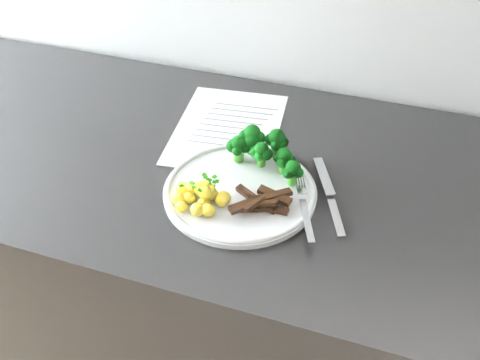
% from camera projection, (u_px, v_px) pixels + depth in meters
% --- Properties ---
extents(counter, '(2.44, 0.61, 0.92)m').
position_uv_depth(counter, '(236.00, 318.00, 1.24)').
color(counter, black).
rests_on(counter, ground).
extents(recipe_paper, '(0.23, 0.31, 0.00)m').
position_uv_depth(recipe_paper, '(228.00, 128.00, 1.04)').
color(recipe_paper, silver).
rests_on(recipe_paper, counter).
extents(plate, '(0.26, 0.26, 0.01)m').
position_uv_depth(plate, '(240.00, 190.00, 0.89)').
color(plate, silver).
rests_on(plate, counter).
extents(broccoli, '(0.15, 0.09, 0.07)m').
position_uv_depth(broccoli, '(264.00, 148.00, 0.92)').
color(broccoli, '#296719').
rests_on(broccoli, plate).
extents(potatoes, '(0.10, 0.07, 0.04)m').
position_uv_depth(potatoes, '(200.00, 195.00, 0.85)').
color(potatoes, yellow).
rests_on(potatoes, plate).
extents(beef_strips, '(0.10, 0.09, 0.03)m').
position_uv_depth(beef_strips, '(261.00, 202.00, 0.85)').
color(beef_strips, black).
rests_on(beef_strips, plate).
extents(fork, '(0.07, 0.16, 0.02)m').
position_uv_depth(fork, '(305.00, 210.00, 0.84)').
color(fork, '#B8B8BC').
rests_on(fork, plate).
extents(knife, '(0.09, 0.18, 0.02)m').
position_uv_depth(knife, '(332.00, 204.00, 0.86)').
color(knife, '#B8B8BC').
rests_on(knife, plate).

